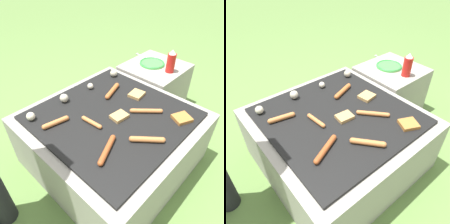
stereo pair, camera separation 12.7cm
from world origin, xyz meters
TOP-DOWN VIEW (x-y plane):
  - ground_plane at (0.00, 0.00)m, footprint 14.00×14.00m
  - grill at (0.00, 0.00)m, footprint 0.93×0.93m
  - side_ledge at (0.71, 0.17)m, footprint 0.47×0.45m
  - sausage_front_right at (0.15, -0.13)m, footprint 0.14×0.15m
  - sausage_back_right at (-0.04, -0.28)m, footprint 0.13×0.15m
  - sausage_mid_left at (0.17, 0.16)m, footprint 0.18×0.08m
  - sausage_back_left at (-0.14, 0.03)m, footprint 0.04×0.15m
  - sausage_front_left at (-0.28, 0.17)m, footprint 0.16×0.05m
  - sausage_front_center at (-0.22, -0.18)m, footprint 0.19×0.10m
  - bread_slice_left at (0.26, 0.02)m, footprint 0.11×0.10m
  - bread_slice_center at (0.24, -0.32)m, footprint 0.12×0.12m
  - bread_slice_right at (0.01, -0.05)m, footprint 0.10×0.08m
  - mushroom_row at (-0.01, 0.31)m, footprint 0.74×0.06m
  - plate_colorful at (0.71, 0.21)m, footprint 0.21×0.21m
  - condiment_bottle at (0.69, 0.04)m, footprint 0.07×0.07m
  - fork_utensil at (0.78, 0.35)m, footprint 0.02×0.19m

SIDE VIEW (x-z plane):
  - ground_plane at x=0.00m, z-range 0.00..0.00m
  - grill at x=0.00m, z-range 0.00..0.40m
  - side_ledge at x=0.71m, z-range 0.00..0.40m
  - fork_utensil at x=0.78m, z-range 0.40..0.41m
  - plate_colorful at x=0.71m, z-range 0.40..0.42m
  - bread_slice_left at x=0.26m, z-range 0.40..0.42m
  - bread_slice_center at x=0.24m, z-range 0.40..0.42m
  - bread_slice_right at x=0.01m, z-range 0.40..0.42m
  - sausage_back_left at x=-0.14m, z-range 0.40..0.42m
  - sausage_front_right at x=0.15m, z-range 0.40..0.42m
  - sausage_front_left at x=-0.28m, z-range 0.40..0.43m
  - sausage_front_center at x=-0.22m, z-range 0.40..0.43m
  - sausage_back_right at x=-0.04m, z-range 0.40..0.43m
  - sausage_mid_left at x=0.17m, z-range 0.40..0.43m
  - mushroom_row at x=-0.01m, z-range 0.40..0.45m
  - condiment_bottle at x=0.69m, z-range 0.39..0.57m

